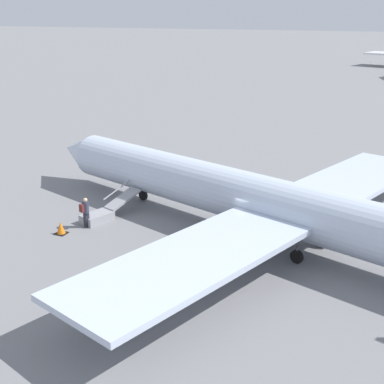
% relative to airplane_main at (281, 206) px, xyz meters
% --- Properties ---
extents(ground_plane, '(600.00, 600.00, 0.00)m').
position_rel_airplane_main_xyz_m(ground_plane, '(0.98, -0.33, -2.15)').
color(ground_plane, slate).
extents(airplane_main, '(34.23, 26.79, 7.20)m').
position_rel_airplane_main_xyz_m(airplane_main, '(0.00, 0.00, 0.00)').
color(airplane_main, silver).
rests_on(airplane_main, ground).
extents(boarding_stairs, '(2.24, 4.13, 1.76)m').
position_rel_airplane_main_xyz_m(boarding_stairs, '(10.38, 0.61, -1.77)').
color(boarding_stairs, '#99999E').
rests_on(boarding_stairs, ground).
extents(passenger, '(0.43, 0.57, 1.74)m').
position_rel_airplane_main_xyz_m(passenger, '(10.60, 1.96, -1.15)').
color(passenger, '#23232D').
rests_on(passenger, ground).
extents(traffic_cone_near_stairs, '(0.63, 0.63, 0.69)m').
position_rel_airplane_main_xyz_m(traffic_cone_near_stairs, '(11.36, 3.29, -1.83)').
color(traffic_cone_near_stairs, black).
rests_on(traffic_cone_near_stairs, ground).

